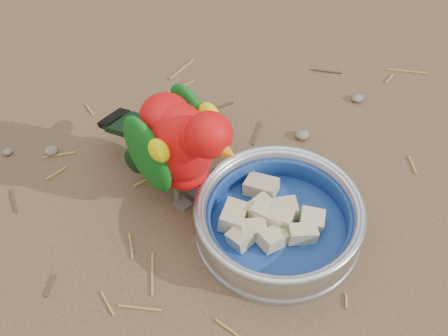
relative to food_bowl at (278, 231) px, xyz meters
name	(u,v)px	position (x,y,z in m)	size (l,w,h in m)	color
ground	(232,237)	(-0.06, 0.02, -0.01)	(60.00, 60.00, 0.00)	brown
food_bowl	(278,231)	(0.00, 0.00, 0.00)	(0.23, 0.23, 0.02)	#B2B2BA
bowl_wall	(279,218)	(0.00, 0.00, 0.03)	(0.23, 0.23, 0.04)	#B2B2BA
fruit_wedges	(279,221)	(0.00, 0.00, 0.02)	(0.14, 0.14, 0.03)	#C4B087
lory_parrot	(179,150)	(-0.10, 0.12, 0.09)	(0.11, 0.24, 0.19)	red
ground_debris	(239,211)	(-0.04, 0.06, -0.01)	(0.90, 0.80, 0.01)	olive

